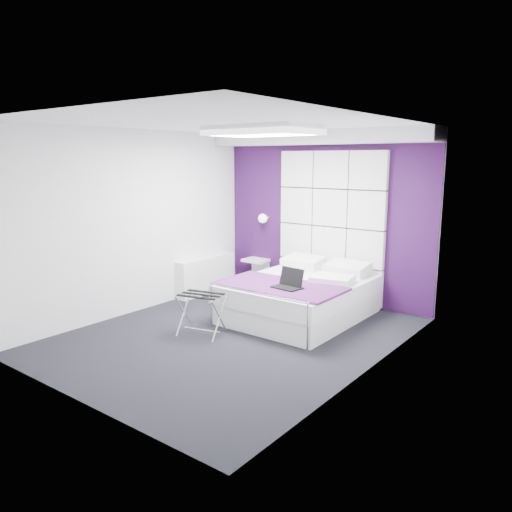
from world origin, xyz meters
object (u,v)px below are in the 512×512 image
(nightstand, at_px, (256,260))
(laptop, at_px, (289,283))
(bed, at_px, (300,297))
(radiator, at_px, (206,275))
(wall_lamp, at_px, (264,218))
(luggage_rack, at_px, (202,314))

(nightstand, distance_m, laptop, 2.15)
(bed, bearing_deg, radiator, 175.30)
(nightstand, xyz_separation_m, laptop, (1.62, -1.41, 0.13))
(radiator, bearing_deg, wall_lamp, 49.90)
(nightstand, relative_size, luggage_rack, 0.76)
(bed, height_order, luggage_rack, bed)
(luggage_rack, bearing_deg, radiator, 117.74)
(wall_lamp, distance_m, luggage_rack, 2.56)
(radiator, height_order, bed, bed)
(laptop, bearing_deg, radiator, 167.87)
(wall_lamp, height_order, radiator, wall_lamp)
(bed, bearing_deg, laptop, -72.50)
(wall_lamp, height_order, nightstand, wall_lamp)
(luggage_rack, bearing_deg, laptop, 32.72)
(nightstand, bearing_deg, radiator, -124.41)
(radiator, relative_size, nightstand, 2.97)
(radiator, distance_m, luggage_rack, 2.02)
(radiator, xyz_separation_m, bed, (1.95, -0.16, -0.00))
(radiator, xyz_separation_m, nightstand, (0.49, 0.72, 0.19))
(wall_lamp, height_order, laptop, wall_lamp)
(bed, bearing_deg, wall_lamp, 144.84)
(wall_lamp, distance_m, nightstand, 0.74)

